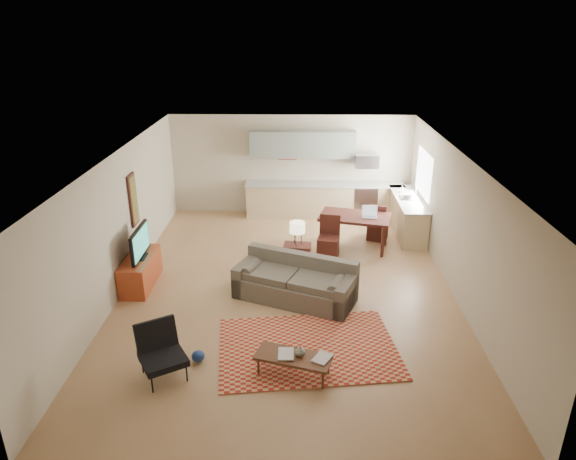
{
  "coord_description": "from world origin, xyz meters",
  "views": [
    {
      "loc": [
        0.21,
        -9.07,
        4.98
      ],
      "look_at": [
        0.0,
        0.3,
        1.15
      ],
      "focal_mm": 32.0,
      "sensor_mm": 36.0,
      "label": 1
    }
  ],
  "objects_px": {
    "armchair": "(163,354)",
    "tv_credenza": "(140,271)",
    "coffee_table": "(293,365)",
    "dining_table": "(354,232)",
    "sofa": "(295,280)",
    "console_table": "(297,259)"
  },
  "relations": [
    {
      "from": "armchair",
      "to": "tv_credenza",
      "type": "bearing_deg",
      "value": 81.16
    },
    {
      "from": "coffee_table",
      "to": "dining_table",
      "type": "bearing_deg",
      "value": 90.58
    },
    {
      "from": "dining_table",
      "to": "coffee_table",
      "type": "bearing_deg",
      "value": -92.08
    },
    {
      "from": "sofa",
      "to": "coffee_table",
      "type": "xyz_separation_m",
      "value": [
        0.0,
        -2.28,
        -0.24
      ]
    },
    {
      "from": "armchair",
      "to": "dining_table",
      "type": "bearing_deg",
      "value": 24.54
    },
    {
      "from": "console_table",
      "to": "dining_table",
      "type": "xyz_separation_m",
      "value": [
        1.33,
        1.32,
        0.08
      ]
    },
    {
      "from": "sofa",
      "to": "tv_credenza",
      "type": "height_order",
      "value": "sofa"
    },
    {
      "from": "armchair",
      "to": "tv_credenza",
      "type": "distance_m",
      "value": 3.12
    },
    {
      "from": "coffee_table",
      "to": "armchair",
      "type": "distance_m",
      "value": 1.95
    },
    {
      "from": "sofa",
      "to": "tv_credenza",
      "type": "xyz_separation_m",
      "value": [
        -3.12,
        0.51,
        -0.1
      ]
    },
    {
      "from": "armchair",
      "to": "tv_credenza",
      "type": "xyz_separation_m",
      "value": [
        -1.18,
        2.89,
        -0.1
      ]
    },
    {
      "from": "armchair",
      "to": "tv_credenza",
      "type": "relative_size",
      "value": 0.62
    },
    {
      "from": "tv_credenza",
      "to": "dining_table",
      "type": "relative_size",
      "value": 0.84
    },
    {
      "from": "coffee_table",
      "to": "console_table",
      "type": "distance_m",
      "value": 3.42
    },
    {
      "from": "sofa",
      "to": "dining_table",
      "type": "bearing_deg",
      "value": 83.23
    },
    {
      "from": "coffee_table",
      "to": "tv_credenza",
      "type": "distance_m",
      "value": 4.19
    },
    {
      "from": "console_table",
      "to": "dining_table",
      "type": "height_order",
      "value": "dining_table"
    },
    {
      "from": "sofa",
      "to": "tv_credenza",
      "type": "distance_m",
      "value": 3.16
    },
    {
      "from": "armchair",
      "to": "tv_credenza",
      "type": "height_order",
      "value": "armchair"
    },
    {
      "from": "tv_credenza",
      "to": "dining_table",
      "type": "bearing_deg",
      "value": 23.44
    },
    {
      "from": "sofa",
      "to": "armchair",
      "type": "height_order",
      "value": "armchair"
    },
    {
      "from": "dining_table",
      "to": "sofa",
      "type": "bearing_deg",
      "value": -105.12
    }
  ]
}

